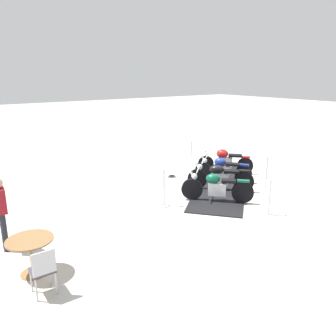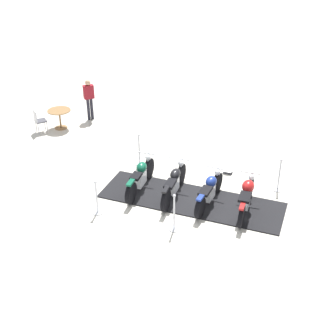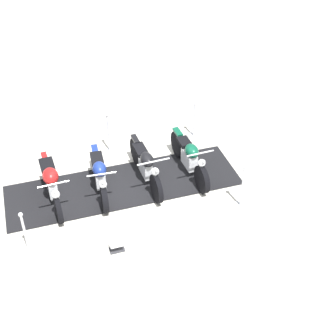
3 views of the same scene
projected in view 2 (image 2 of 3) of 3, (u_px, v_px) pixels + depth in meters
ground_plane at (191, 201)px, 13.82m from camera, size 80.00×80.00×0.00m
display_platform at (191, 200)px, 13.82m from camera, size 4.76×5.25×0.03m
motorcycle_maroon at (247, 196)px, 13.10m from camera, size 1.68×1.54×0.92m
motorcycle_navy at (210, 190)px, 13.45m from camera, size 1.77×1.32×0.90m
motorcycle_black at (174, 183)px, 13.77m from camera, size 1.72×1.57×0.98m
motorcycle_forest at (141, 176)px, 14.10m from camera, size 1.71×1.57×0.97m
stanchion_right_rear at (139, 155)px, 15.57m from camera, size 0.33×0.33×1.14m
stanchion_right_front at (279, 180)px, 14.17m from camera, size 0.32×0.32×1.09m
stanchion_left_rear at (97, 203)px, 13.14m from camera, size 0.34×0.34×1.05m
stanchion_left_mid at (174, 217)px, 12.39m from camera, size 0.29×0.29×1.14m
info_placard at (228, 171)px, 15.20m from camera, size 0.39×0.39×0.22m
cafe_table at (59, 114)px, 18.03m from camera, size 0.90×0.90×0.76m
cafe_chair_near_table at (39, 120)px, 17.71m from camera, size 0.41×0.41×0.92m
bystander_person at (89, 96)px, 18.56m from camera, size 0.42×0.25×1.68m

